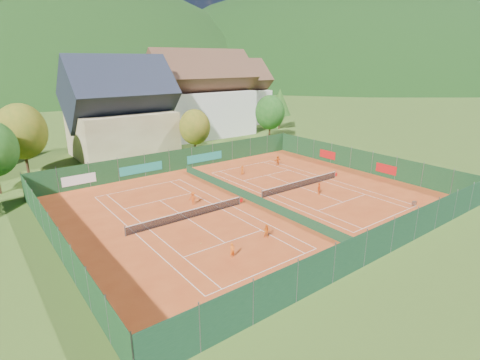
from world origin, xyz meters
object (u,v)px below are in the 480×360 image
(hotel_block_a, at_px, (201,99))
(player_right_near, at_px, (319,189))
(player_left_far, at_px, (193,198))
(hotel_block_b, at_px, (234,96))
(player_right_far_a, at_px, (242,170))
(player_left_near, at_px, (232,250))
(player_right_far_b, at_px, (278,160))
(chalet, at_px, (121,114))
(player_left_mid, at_px, (267,231))
(ball_hopper, at_px, (414,203))

(hotel_block_a, relative_size, player_right_near, 15.30)
(player_left_far, bearing_deg, hotel_block_b, -97.12)
(hotel_block_b, distance_m, player_right_far_a, 43.21)
(player_left_near, distance_m, player_right_far_b, 28.36)
(chalet, relative_size, hotel_block_b, 0.94)
(player_left_mid, relative_size, player_right_far_a, 1.04)
(hotel_block_b, xyz_separation_m, ball_hopper, (-17.24, -55.99, -6.06))
(hotel_block_b, height_order, player_right_near, hotel_block_b)
(chalet, relative_size, player_left_mid, 12.58)
(ball_hopper, bearing_deg, player_left_far, 140.70)
(player_left_near, height_order, player_left_far, player_left_far)
(ball_hopper, bearing_deg, player_left_near, 171.78)
(hotel_block_b, relative_size, player_right_far_b, 12.31)
(player_left_far, height_order, player_right_far_b, player_left_far)
(chalet, relative_size, hotel_block_a, 0.75)
(chalet, xyz_separation_m, player_right_near, (10.83, -33.01, -5.92))
(player_left_far, bearing_deg, chalet, -61.65)
(ball_hopper, distance_m, player_left_far, 23.76)
(hotel_block_a, height_order, hotel_block_b, hotel_block_a)
(hotel_block_a, relative_size, player_left_near, 16.63)
(player_left_near, distance_m, player_left_far, 12.38)
(ball_hopper, distance_m, player_left_near, 22.00)
(player_left_mid, xyz_separation_m, player_right_far_b, (17.23, 17.25, 0.06))
(player_left_mid, bearing_deg, hotel_block_a, 98.53)
(hotel_block_a, xyz_separation_m, player_right_far_a, (-10.39, -27.16, -6.76))
(player_left_mid, height_order, player_right_far_a, player_left_mid)
(player_left_near, bearing_deg, player_right_far_a, 43.65)
(hotel_block_b, xyz_separation_m, player_left_mid, (-34.51, -51.86, -5.98))
(hotel_block_a, bearing_deg, player_right_far_a, -110.94)
(chalet, height_order, player_left_mid, chalet)
(hotel_block_a, height_order, player_left_far, hotel_block_a)
(ball_hopper, relative_size, player_left_near, 0.62)
(player_left_mid, distance_m, player_left_far, 10.98)
(player_left_mid, distance_m, player_right_far_a, 19.53)
(player_left_far, distance_m, player_right_near, 14.75)
(chalet, bearing_deg, ball_hopper, -69.42)
(chalet, relative_size, player_right_far_a, 13.05)
(hotel_block_a, bearing_deg, ball_hopper, -93.86)
(chalet, height_order, player_left_far, chalet)
(chalet, xyz_separation_m, player_left_far, (-2.62, -26.93, -5.89))
(player_left_far, height_order, player_right_near, player_left_far)
(player_right_near, bearing_deg, ball_hopper, -94.02)
(hotel_block_b, bearing_deg, player_right_far_b, -116.53)
(chalet, relative_size, player_left_near, 12.47)
(hotel_block_a, relative_size, ball_hopper, 27.00)
(hotel_block_a, xyz_separation_m, player_left_mid, (-20.51, -43.86, -6.74))
(chalet, height_order, player_right_far_b, chalet)
(player_left_near, bearing_deg, player_left_mid, 5.51)
(ball_hopper, bearing_deg, hotel_block_b, 72.89)
(player_right_far_b, bearing_deg, player_right_near, 72.54)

